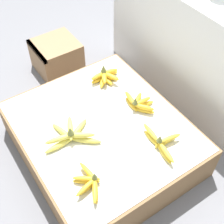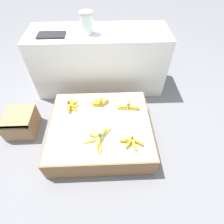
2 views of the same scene
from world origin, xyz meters
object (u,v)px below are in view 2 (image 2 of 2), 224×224
Objects in this scene: banana_bunch_front_midright at (132,142)px; banana_bunch_middle_left at (71,105)px; wooden_crate at (21,123)px; banana_bunch_middle_midleft at (100,102)px; foam_tray_white at (148,30)px; banana_bunch_front_midleft at (98,137)px; banana_bunch_middle_midright at (128,106)px; glass_jar at (87,23)px.

banana_bunch_front_midright is 1.17× the size of banana_bunch_middle_left.
banana_bunch_middle_midleft is at bearing 8.04° from wooden_crate.
wooden_crate is 1.12m from banana_bunch_front_midright.
foam_tray_white is (1.30, 0.69, 0.59)m from wooden_crate.
foam_tray_white is at bearing 48.90° from banana_bunch_middle_midleft.
banana_bunch_middle_midleft reaches higher than wooden_crate.
banana_bunch_front_midright is (0.27, -0.05, -0.01)m from banana_bunch_front_midleft.
banana_bunch_front_midright is at bearing -103.31° from foam_tray_white.
wooden_crate is at bearing -171.23° from banana_bunch_middle_left.
banana_bunch_front_midleft reaches higher than banana_bunch_middle_midright.
banana_bunch_middle_midright is (0.27, -0.07, -0.00)m from banana_bunch_middle_midleft.
wooden_crate is at bearing 159.16° from banana_bunch_front_midleft.
banana_bunch_front_midright is 0.53m from banana_bunch_middle_midleft.
glass_jar is 0.83× the size of foam_tray_white.
banana_bunch_middle_left reaches higher than banana_bunch_front_midright.
banana_bunch_middle_midleft is at bearing 119.20° from banana_bunch_front_midright.
banana_bunch_middle_left is (-0.27, 0.38, 0.00)m from banana_bunch_front_midleft.
wooden_crate is 1.17m from glass_jar.
glass_jar is at bearing 72.77° from banana_bunch_middle_left.
glass_jar is at bearing 109.69° from banana_bunch_front_midright.
glass_jar is at bearing 121.33° from banana_bunch_middle_midright.
banana_bunch_middle_left is at bearing -173.29° from banana_bunch_middle_midleft.
foam_tray_white is at bearing 69.95° from banana_bunch_middle_midright.
glass_jar is at bearing 43.48° from wooden_crate.
glass_jar reaches higher than foam_tray_white.
banana_bunch_middle_left is at bearing 8.77° from wooden_crate.
banana_bunch_middle_midleft is (0.01, 0.41, -0.00)m from banana_bunch_front_midleft.
banana_bunch_front_midleft is 1.52× the size of banana_bunch_middle_left.
foam_tray_white reaches higher than banana_bunch_middle_midleft.
foam_tray_white reaches higher than wooden_crate.
glass_jar is (-0.37, 0.61, 0.54)m from banana_bunch_middle_midright.
foam_tray_white is (0.51, 0.58, 0.44)m from banana_bunch_middle_midleft.
glass_jar is (0.69, 0.65, 0.68)m from wooden_crate.
banana_bunch_middle_left is (0.51, 0.08, 0.15)m from wooden_crate.
banana_bunch_middle_midleft is at bearing -131.10° from foam_tray_white.
banana_bunch_middle_midright is at bearing -58.67° from glass_jar.
banana_bunch_middle_midleft is 0.85× the size of foam_tray_white.
banana_bunch_front_midleft is 1.20m from foam_tray_white.
banana_bunch_front_midright is at bearing -91.56° from banana_bunch_middle_midright.
banana_bunch_front_midleft and banana_bunch_middle_left have the same top height.
glass_jar is (-0.09, 0.95, 0.53)m from banana_bunch_front_midleft.
foam_tray_white reaches higher than banana_bunch_front_midleft.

